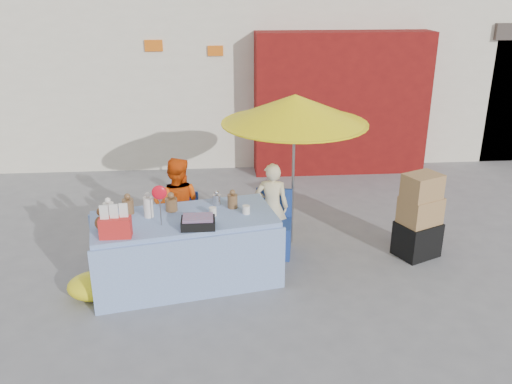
{
  "coord_description": "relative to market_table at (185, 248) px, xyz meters",
  "views": [
    {
      "loc": [
        -0.17,
        -5.6,
        3.43
      ],
      "look_at": [
        0.32,
        0.6,
        1.0
      ],
      "focal_mm": 38.0,
      "sensor_mm": 36.0,
      "label": 1
    }
  ],
  "objects": [
    {
      "name": "vendor_orange",
      "position": [
        -0.12,
        0.75,
        0.23
      ],
      "size": [
        0.73,
        0.61,
        1.33
      ],
      "primitive_type": "imported",
      "rotation": [
        0.0,
        0.0,
        2.97
      ],
      "color": "#E94E0C",
      "rests_on": "ground"
    },
    {
      "name": "umbrella",
      "position": [
        1.43,
        0.9,
        1.46
      ],
      "size": [
        1.9,
        1.9,
        2.09
      ],
      "color": "gray",
      "rests_on": "ground"
    },
    {
      "name": "chair_left",
      "position": [
        -0.12,
        0.62,
        -0.18
      ],
      "size": [
        0.55,
        0.55,
        0.85
      ],
      "rotation": [
        0.0,
        0.0,
        -0.18
      ],
      "color": "navy",
      "rests_on": "ground"
    },
    {
      "name": "tarp_bundle",
      "position": [
        -1.03,
        -0.31,
        -0.29
      ],
      "size": [
        0.69,
        0.58,
        0.29
      ],
      "primitive_type": "ellipsoid",
      "rotation": [
        0.0,
        0.0,
        -0.11
      ],
      "color": "yellow",
      "rests_on": "ground"
    },
    {
      "name": "ground",
      "position": [
        0.56,
        -0.27,
        -0.43
      ],
      "size": [
        80.0,
        80.0,
        0.0
      ],
      "primitive_type": "plane",
      "color": "slate",
      "rests_on": "ground"
    },
    {
      "name": "chair_right",
      "position": [
        1.13,
        0.62,
        -0.18
      ],
      "size": [
        0.55,
        0.55,
        0.85
      ],
      "rotation": [
        0.0,
        0.0,
        -0.18
      ],
      "color": "navy",
      "rests_on": "ground"
    },
    {
      "name": "box_stack",
      "position": [
        3.03,
        0.4,
        0.1
      ],
      "size": [
        0.65,
        0.6,
        1.15
      ],
      "rotation": [
        0.0,
        0.0,
        0.43
      ],
      "color": "black",
      "rests_on": "ground"
    },
    {
      "name": "market_table",
      "position": [
        0.0,
        0.0,
        0.0
      ],
      "size": [
        2.35,
        1.43,
        1.32
      ],
      "rotation": [
        0.0,
        0.0,
        0.2
      ],
      "color": "#8DB2E1",
      "rests_on": "ground"
    },
    {
      "name": "vendor_beige",
      "position": [
        1.13,
        0.75,
        0.18
      ],
      "size": [
        0.49,
        0.37,
        1.23
      ],
      "primitive_type": "imported",
      "rotation": [
        0.0,
        0.0,
        2.97
      ],
      "color": "beige",
      "rests_on": "ground"
    }
  ]
}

